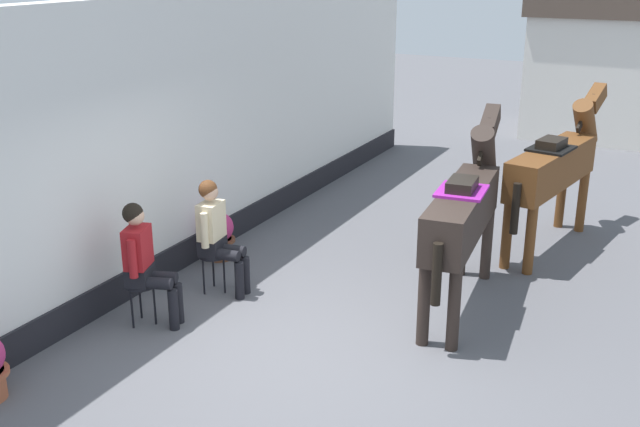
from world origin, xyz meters
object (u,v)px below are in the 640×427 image
at_px(saddled_horse_near, 464,209).
at_px(saddled_horse_far, 555,165).
at_px(flower_planter_farthest, 219,235).
at_px(seated_visitor_far, 216,231).
at_px(seated_visitor_near, 144,258).

height_order(saddled_horse_near, saddled_horse_far, same).
distance_m(saddled_horse_near, flower_planter_farthest, 3.35).
xyz_separation_m(saddled_horse_near, flower_planter_farthest, (-3.25, -0.12, -0.82)).
distance_m(saddled_horse_near, saddled_horse_far, 2.40).
height_order(seated_visitor_far, saddled_horse_near, saddled_horse_near).
distance_m(seated_visitor_far, saddled_horse_far, 4.65).
distance_m(seated_visitor_near, saddled_horse_near, 3.54).
bearing_deg(saddled_horse_far, flower_planter_farthest, -147.16).
bearing_deg(saddled_horse_near, saddled_horse_far, 76.65).
bearing_deg(seated_visitor_far, seated_visitor_near, -101.78).
bearing_deg(seated_visitor_near, seated_visitor_far, 78.22).
relative_size(seated_visitor_far, flower_planter_farthest, 2.17).
height_order(seated_visitor_far, flower_planter_farthest, seated_visitor_far).
xyz_separation_m(seated_visitor_far, saddled_horse_near, (2.65, 1.00, 0.38)).
relative_size(seated_visitor_near, seated_visitor_far, 1.00).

